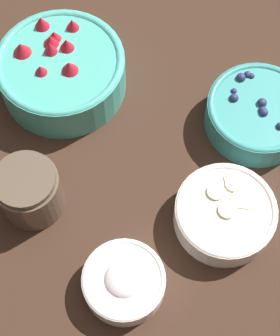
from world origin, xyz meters
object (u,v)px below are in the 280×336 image
bowl_strawberries (61,70)px  bowl_blueberries (258,113)px  jar_chocolate (30,192)px  bowl_bananas (225,213)px  bowl_cream (124,281)px

bowl_strawberries → bowl_blueberries: bowl_strawberries is taller
bowl_blueberries → jar_chocolate: 0.39m
bowl_bananas → bowl_cream: 0.18m
bowl_bananas → bowl_cream: size_ratio=1.28×
bowl_strawberries → jar_chocolate: 0.22m
bowl_strawberries → bowl_blueberries: bearing=-158.4°
bowl_bananas → bowl_cream: (0.07, 0.17, -0.00)m
bowl_blueberries → bowl_cream: size_ratio=1.42×
bowl_cream → jar_chocolate: size_ratio=1.22×
bowl_blueberries → jar_chocolate: bearing=56.7°
bowl_strawberries → bowl_cream: bearing=141.9°
bowl_cream → bowl_strawberries: bearing=-38.1°
bowl_bananas → bowl_cream: same height
bowl_strawberries → bowl_bananas: bearing=170.8°
bowl_cream → jar_chocolate: jar_chocolate is taller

